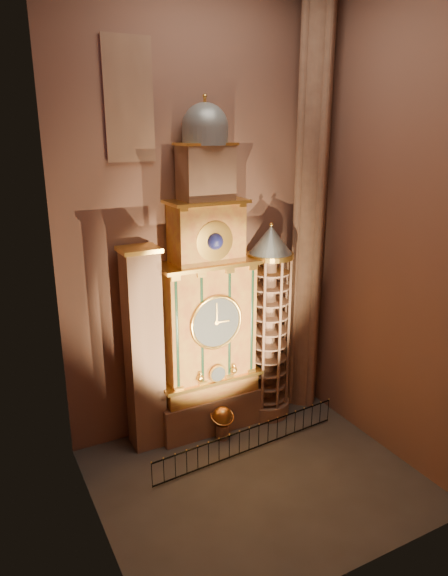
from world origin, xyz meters
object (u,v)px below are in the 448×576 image
astronomical_clock (207,309)px  portrait_tower (144,350)px  stair_turret (268,325)px  celestial_globe (222,420)px  iron_railing (249,440)px

astronomical_clock → portrait_tower: astronomical_clock is taller
stair_turret → celestial_globe: (-3.37, -1.10, -4.20)m
portrait_tower → iron_railing: size_ratio=0.98×
astronomical_clock → portrait_tower: (-3.40, 0.02, -1.53)m
portrait_tower → iron_railing: 6.82m
portrait_tower → astronomical_clock: bearing=-0.3°
stair_turret → iron_railing: size_ratio=1.04×
astronomical_clock → stair_turret: 3.78m
celestial_globe → astronomical_clock: bearing=95.4°
portrait_tower → celestial_globe: portrait_tower is taller
stair_turret → celestial_globe: size_ratio=6.05×
celestial_globe → iron_railing: celestial_globe is taller
stair_turret → iron_railing: (-2.75, -2.78, -4.58)m
astronomical_clock → iron_railing: astronomical_clock is taller
portrait_tower → celestial_globe: (3.53, -1.38, -4.08)m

